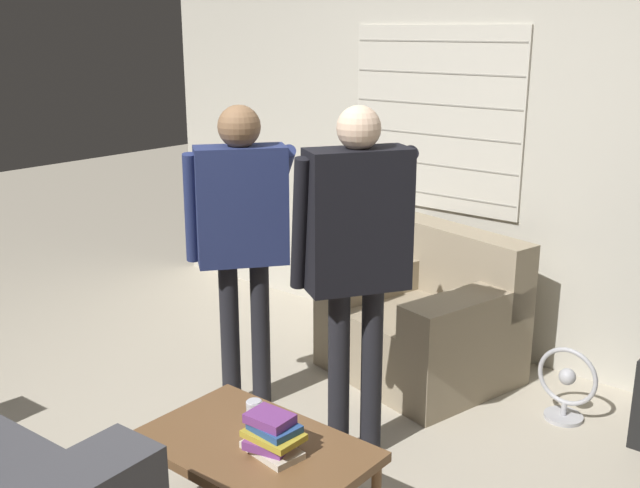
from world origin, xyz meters
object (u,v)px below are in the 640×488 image
at_px(coffee_table, 255,452).
at_px(person_left_standing, 242,221).
at_px(person_right_standing, 356,243).
at_px(book_stack, 272,435).
at_px(armchair_beige, 426,321).
at_px(spare_remote, 257,429).
at_px(soda_can, 254,415).
at_px(floor_fan, 566,385).

bearing_deg(coffee_table, person_left_standing, 136.78).
distance_m(person_right_standing, book_stack, 0.93).
relative_size(armchair_beige, spare_remote, 8.59).
relative_size(person_left_standing, soda_can, 12.73).
distance_m(coffee_table, spare_remote, 0.10).
distance_m(person_right_standing, soda_can, 0.86).
relative_size(soda_can, spare_remote, 0.96).
distance_m(coffee_table, person_right_standing, 1.00).
bearing_deg(person_right_standing, soda_can, -150.53).
xyz_separation_m(person_right_standing, book_stack, (0.14, -0.71, -0.58)).
xyz_separation_m(coffee_table, person_right_standing, (-0.04, 0.71, 0.69)).
bearing_deg(armchair_beige, book_stack, 115.06).
relative_size(coffee_table, floor_fan, 2.28).
bearing_deg(coffee_table, book_stack, 0.57).
bearing_deg(floor_fan, book_stack, -107.11).
height_order(book_stack, spare_remote, book_stack).
height_order(armchair_beige, person_right_standing, person_right_standing).
distance_m(soda_can, spare_remote, 0.06).
bearing_deg(person_right_standing, floor_fan, -1.94).
bearing_deg(floor_fan, soda_can, -113.38).
xyz_separation_m(armchair_beige, person_right_standing, (0.21, -0.98, 0.73)).
bearing_deg(book_stack, soda_can, 154.87).
xyz_separation_m(armchair_beige, coffee_table, (0.25, -1.69, 0.04)).
height_order(armchair_beige, soda_can, armchair_beige).
distance_m(armchair_beige, person_left_standing, 1.29).
xyz_separation_m(person_right_standing, soda_can, (-0.03, -0.63, -0.59)).
height_order(armchair_beige, floor_fan, armchair_beige).
height_order(armchair_beige, coffee_table, armchair_beige).
bearing_deg(coffee_table, soda_can, 133.39).
distance_m(armchair_beige, soda_can, 1.62).
relative_size(coffee_table, spare_remote, 6.91).
distance_m(person_left_standing, person_right_standing, 0.75).
xyz_separation_m(coffee_table, spare_remote, (-0.05, 0.07, 0.05)).
distance_m(book_stack, spare_remote, 0.18).
distance_m(person_left_standing, spare_remote, 1.17).
relative_size(person_right_standing, spare_remote, 12.62).
distance_m(armchair_beige, spare_remote, 1.63).
relative_size(armchair_beige, book_stack, 4.42).
bearing_deg(book_stack, person_right_standing, 101.14).
distance_m(person_right_standing, spare_remote, 0.91).
bearing_deg(spare_remote, book_stack, -26.44).
height_order(person_left_standing, book_stack, person_left_standing).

